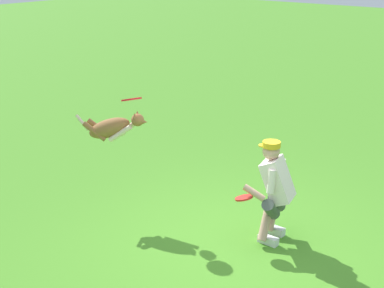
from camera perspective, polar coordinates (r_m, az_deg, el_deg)
name	(u,v)px	position (r m, az deg, el deg)	size (l,w,h in m)	color
ground_plane	(233,248)	(6.92, 4.30, -10.62)	(60.00, 60.00, 0.00)	#488D26
person	(274,188)	(6.86, 8.49, -4.54)	(0.55, 0.66, 1.29)	silver
dog	(113,128)	(7.49, -8.17, 1.68)	(0.96, 0.52, 0.48)	olive
frisbee_flying	(131,99)	(7.23, -6.28, 4.62)	(0.27, 0.27, 0.02)	red
frisbee_held	(244,198)	(6.77, 5.39, -5.54)	(0.23, 0.23, 0.02)	red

